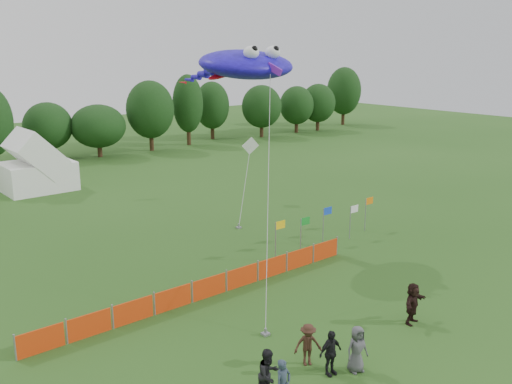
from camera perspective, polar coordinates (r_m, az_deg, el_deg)
ground at (r=23.81m, az=9.61°, el=-15.04°), size 160.00×160.00×0.00m
treeline at (r=61.25m, az=-22.87°, el=6.23°), size 104.57×8.78×8.36m
tent_right at (r=50.49m, az=-21.06°, el=2.34°), size 5.53×4.43×3.90m
barrier_fence at (r=27.57m, az=-4.73°, el=-9.46°), size 17.90×0.06×1.00m
flag_row at (r=34.50m, az=7.07°, el=-2.89°), size 8.73×0.51×2.25m
spectator_b at (r=20.03m, az=1.26°, el=-17.83°), size 0.96×0.78×1.87m
spectator_c at (r=22.05m, az=5.21°, el=-14.96°), size 1.23×1.04×1.65m
spectator_d at (r=21.55m, az=7.46°, el=-15.66°), size 1.05×0.50×1.73m
spectator_e at (r=21.87m, az=10.06°, el=-15.21°), size 0.98×0.76×1.78m
spectator_f at (r=25.78m, az=15.39°, el=-10.69°), size 1.78×0.89×1.84m
stingray_kite at (r=32.06m, az=-1.35°, el=12.61°), size 9.23×16.46×11.74m
small_kite_white at (r=42.15m, az=-0.79°, el=3.03°), size 5.95×5.33×5.02m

